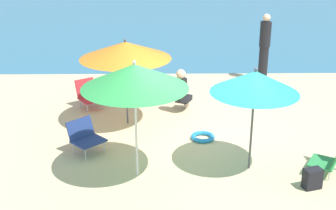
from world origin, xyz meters
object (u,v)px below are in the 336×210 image
umbrella_green (135,76)px  beach_chair_c (329,160)px  swim_ring (202,137)px  person_a (182,90)px  umbrella_teal (255,82)px  beach_chair_a (88,94)px  beach_chair_b (85,136)px  umbrella_orange (125,50)px  person_b (264,47)px  beach_bag (312,178)px

umbrella_green → beach_chair_c: size_ratio=2.94×
swim_ring → umbrella_green: bearing=-131.0°
beach_chair_c → person_a: size_ratio=0.68×
beach_chair_c → umbrella_teal: bearing=20.4°
beach_chair_a → beach_chair_b: 2.37m
umbrella_teal → beach_chair_a: bearing=137.1°
beach_chair_a → beach_chair_b: size_ratio=0.97×
umbrella_teal → umbrella_orange: bearing=138.2°
person_a → swim_ring: 1.61m
beach_chair_b → person_b: bearing=91.1°
umbrella_teal → umbrella_orange: size_ratio=0.98×
beach_chair_b → beach_bag: 4.15m
beach_chair_b → swim_ring: beach_chair_b is taller
umbrella_orange → beach_chair_a: size_ratio=2.52×
beach_chair_b → swim_ring: (2.28, 0.53, -0.29)m
beach_chair_a → person_a: person_a is taller
beach_chair_a → beach_chair_c: 5.66m
umbrella_orange → beach_chair_b: bearing=-117.5°
umbrella_green → beach_chair_b: size_ratio=2.64×
beach_chair_c → umbrella_orange: bearing=-1.6°
person_a → person_b: person_b is taller
beach_chair_b → person_b: (4.26, 4.36, 0.61)m
person_b → umbrella_teal: bearing=-172.7°
umbrella_green → umbrella_teal: bearing=6.4°
beach_chair_c → person_a: 3.83m
umbrella_orange → umbrella_green: umbrella_green is taller
umbrella_orange → beach_chair_c: bearing=-32.3°
umbrella_orange → person_a: (1.21, 0.66, -1.11)m
umbrella_orange → beach_bag: (3.21, -2.74, -1.46)m
person_a → beach_chair_c: bearing=-114.2°
umbrella_orange → beach_bag: bearing=-40.4°
umbrella_green → beach_chair_b: (-1.02, 0.91, -1.46)m
umbrella_orange → beach_chair_b: size_ratio=2.45×
umbrella_teal → beach_chair_b: bearing=167.1°
umbrella_green → person_a: bearing=73.2°
beach_chair_b → beach_bag: beach_chair_b is taller
umbrella_teal → umbrella_green: 2.00m
umbrella_green → beach_chair_b: bearing=138.3°
umbrella_teal → beach_chair_c: (1.33, -0.24, -1.33)m
umbrella_green → person_b: size_ratio=1.12×
umbrella_orange → person_b: size_ratio=1.04×
swim_ring → beach_bag: bearing=-49.2°
umbrella_orange → umbrella_green: bearing=-82.1°
umbrella_orange → beach_chair_b: umbrella_orange is taller
umbrella_green → beach_chair_a: umbrella_green is taller
beach_bag → umbrella_teal: bearing=143.2°
person_b → beach_bag: (-0.35, -5.74, -0.77)m
person_b → person_a: bearing=156.1°
umbrella_teal → umbrella_green: umbrella_green is taller
beach_chair_a → beach_bag: (4.20, -3.73, -0.14)m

